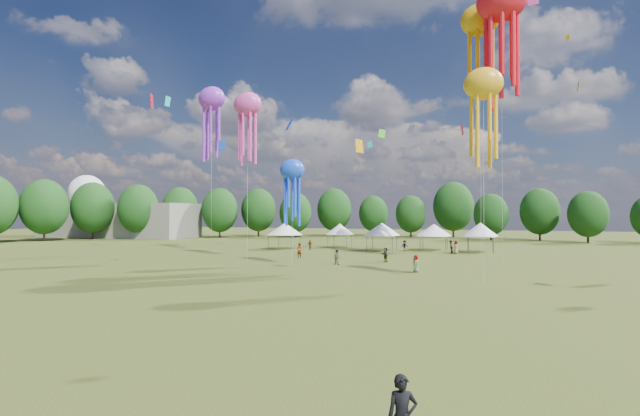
% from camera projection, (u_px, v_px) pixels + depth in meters
% --- Properties ---
extents(ground, '(300.00, 300.00, 0.00)m').
position_uv_depth(ground, '(173.00, 366.00, 16.45)').
color(ground, '#384416').
rests_on(ground, ground).
extents(spectator_near, '(0.96, 0.84, 1.64)m').
position_uv_depth(spectator_near, '(337.00, 257.00, 49.17)').
color(spectator_near, gray).
rests_on(spectator_near, ground).
extents(spectators_far, '(22.61, 25.09, 1.89)m').
position_uv_depth(spectators_far, '(400.00, 250.00, 59.03)').
color(spectators_far, gray).
rests_on(spectators_far, ground).
extents(festival_tents, '(34.60, 11.23, 4.34)m').
position_uv_depth(festival_tents, '(380.00, 229.00, 69.33)').
color(festival_tents, '#47474C').
rests_on(festival_tents, ground).
extents(show_kites, '(43.49, 20.92, 31.31)m').
position_uv_depth(show_kites, '(394.00, 70.00, 52.34)').
color(show_kites, '#E242A9').
rests_on(show_kites, ground).
extents(small_kites, '(74.87, 55.65, 39.05)m').
position_uv_depth(small_kites, '(395.00, 17.00, 53.93)').
color(small_kites, '#E242A9').
rests_on(small_kites, ground).
extents(treeline, '(201.57, 95.24, 13.43)m').
position_uv_depth(treeline, '(389.00, 208.00, 76.75)').
color(treeline, '#38281C').
rests_on(treeline, ground).
extents(hangar, '(40.00, 12.00, 8.00)m').
position_uv_depth(hangar, '(117.00, 221.00, 108.40)').
color(hangar, gray).
rests_on(hangar, ground).
extents(radome, '(9.00, 9.00, 16.00)m').
position_uv_depth(radome, '(87.00, 198.00, 119.48)').
color(radome, white).
rests_on(radome, ground).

